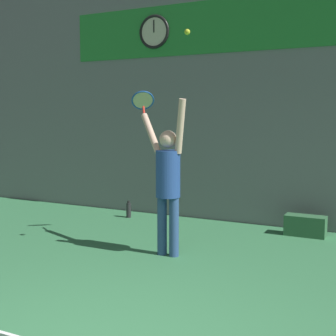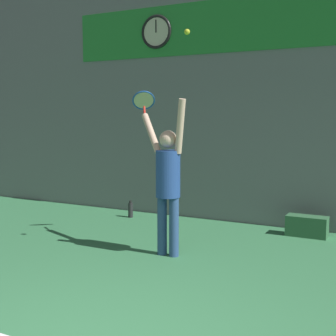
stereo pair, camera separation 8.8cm
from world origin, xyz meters
The scene contains 8 objects.
back_wall centered at (0.00, 5.29, 2.50)m, with size 18.00×0.10×5.00m.
sponsor_banner centered at (0.00, 5.23, 3.40)m, with size 7.68×0.02×0.91m.
scoreboard_clock centered at (-2.15, 5.21, 3.40)m, with size 0.62×0.06×0.62m.
tennis_player centered at (-0.71, 2.94, 1.04)m, with size 0.90×0.54×2.09m.
tennis_racket centered at (-1.40, 3.48, 2.08)m, with size 0.40×0.44×0.37m.
tennis_ball centered at (-0.41, 2.87, 2.90)m, with size 0.07×0.07×0.07m.
water_bottle centered at (-2.42, 4.70, 0.14)m, with size 0.09×0.09×0.31m.
equipment_bag centered at (0.74, 4.82, 0.16)m, with size 0.62×0.27×0.32m.
Camera 1 is at (2.06, -2.53, 1.87)m, focal length 50.00 mm.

